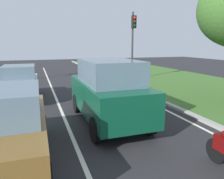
{
  "coord_description": "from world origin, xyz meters",
  "views": [
    {
      "loc": [
        -1.64,
        2.2,
        2.82
      ],
      "look_at": [
        0.93,
        9.55,
        1.2
      ],
      "focal_mm": 35.37,
      "sensor_mm": 36.0,
      "label": 1
    }
  ],
  "objects_px": {
    "car_hatchback_far": "(20,83)",
    "traffic_light_near_right": "(133,35)",
    "car_suv_ahead": "(108,91)",
    "car_sedan_left_lane": "(6,128)"
  },
  "relations": [
    {
      "from": "car_hatchback_far",
      "to": "traffic_light_near_right",
      "type": "height_order",
      "value": "traffic_light_near_right"
    },
    {
      "from": "car_suv_ahead",
      "to": "car_hatchback_far",
      "type": "relative_size",
      "value": 1.21
    },
    {
      "from": "car_suv_ahead",
      "to": "car_sedan_left_lane",
      "type": "xyz_separation_m",
      "value": [
        -3.15,
        -1.97,
        -0.25
      ]
    },
    {
      "from": "car_suv_ahead",
      "to": "car_sedan_left_lane",
      "type": "distance_m",
      "value": 3.73
    },
    {
      "from": "car_suv_ahead",
      "to": "traffic_light_near_right",
      "type": "bearing_deg",
      "value": 60.44
    },
    {
      "from": "car_sedan_left_lane",
      "to": "car_hatchback_far",
      "type": "height_order",
      "value": "car_sedan_left_lane"
    },
    {
      "from": "car_suv_ahead",
      "to": "car_hatchback_far",
      "type": "bearing_deg",
      "value": 125.08
    },
    {
      "from": "traffic_light_near_right",
      "to": "car_sedan_left_lane",
      "type": "bearing_deg",
      "value": -127.63
    },
    {
      "from": "car_sedan_left_lane",
      "to": "traffic_light_near_right",
      "type": "height_order",
      "value": "traffic_light_near_right"
    },
    {
      "from": "car_suv_ahead",
      "to": "car_hatchback_far",
      "type": "height_order",
      "value": "car_suv_ahead"
    }
  ]
}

